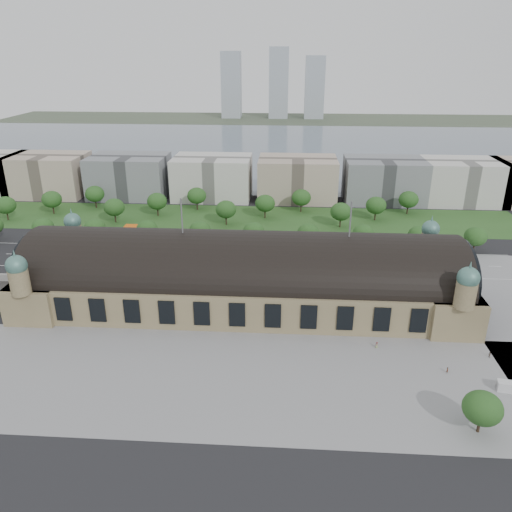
# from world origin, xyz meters

# --- Properties ---
(ground) EXTENTS (900.00, 900.00, 0.00)m
(ground) POSITION_xyz_m (0.00, 0.00, 0.00)
(ground) COLOR black
(ground) RESTS_ON ground
(station) EXTENTS (150.00, 48.40, 44.30)m
(station) POSITION_xyz_m (0.00, 0.00, 10.28)
(station) COLOR #8F7F59
(station) RESTS_ON ground
(plaza_south) EXTENTS (190.00, 48.00, 0.12)m
(plaza_south) POSITION_xyz_m (10.00, -44.00, 0.00)
(plaza_south) COLOR gray
(plaza_south) RESTS_ON ground
(road_slab) EXTENTS (260.00, 26.00, 0.10)m
(road_slab) POSITION_xyz_m (-20.00, 38.00, 0.00)
(road_slab) COLOR black
(road_slab) RESTS_ON ground
(grass_belt) EXTENTS (300.00, 45.00, 0.10)m
(grass_belt) POSITION_xyz_m (-15.00, 93.00, 0.00)
(grass_belt) COLOR #2D5421
(grass_belt) RESTS_ON ground
(petrol_station) EXTENTS (14.00, 13.00, 5.05)m
(petrol_station) POSITION_xyz_m (-53.91, 65.28, 2.95)
(petrol_station) COLOR #E25B0D
(petrol_station) RESTS_ON ground
(lake) EXTENTS (700.00, 320.00, 0.08)m
(lake) POSITION_xyz_m (0.00, 298.00, 0.00)
(lake) COLOR slate
(lake) RESTS_ON ground
(far_shore) EXTENTS (700.00, 120.00, 0.14)m
(far_shore) POSITION_xyz_m (0.00, 498.00, 0.00)
(far_shore) COLOR #44513D
(far_shore) RESTS_ON ground
(far_tower_left) EXTENTS (24.00, 24.00, 80.00)m
(far_tower_left) POSITION_xyz_m (-60.00, 508.00, 40.00)
(far_tower_left) COLOR #9EA8B2
(far_tower_left) RESTS_ON ground
(far_tower_mid) EXTENTS (24.00, 24.00, 85.00)m
(far_tower_mid) POSITION_xyz_m (0.00, 508.00, 42.50)
(far_tower_mid) COLOR #9EA8B2
(far_tower_mid) RESTS_ON ground
(far_tower_right) EXTENTS (24.00, 24.00, 75.00)m
(far_tower_right) POSITION_xyz_m (45.00, 508.00, 37.50)
(far_tower_right) COLOR #9EA8B2
(far_tower_right) RESTS_ON ground
(office_1) EXTENTS (45.00, 32.00, 24.00)m
(office_1) POSITION_xyz_m (-130.00, 133.00, 12.00)
(office_1) COLOR #B8A490
(office_1) RESTS_ON ground
(office_2) EXTENTS (45.00, 32.00, 24.00)m
(office_2) POSITION_xyz_m (-80.00, 133.00, 12.00)
(office_2) COLOR gray
(office_2) RESTS_ON ground
(office_3) EXTENTS (45.00, 32.00, 24.00)m
(office_3) POSITION_xyz_m (-30.00, 133.00, 12.00)
(office_3) COLOR silver
(office_3) RESTS_ON ground
(office_4) EXTENTS (45.00, 32.00, 24.00)m
(office_4) POSITION_xyz_m (20.00, 133.00, 12.00)
(office_4) COLOR #B8A490
(office_4) RESTS_ON ground
(office_5) EXTENTS (45.00, 32.00, 24.00)m
(office_5) POSITION_xyz_m (70.00, 133.00, 12.00)
(office_5) COLOR gray
(office_5) RESTS_ON ground
(office_6) EXTENTS (45.00, 32.00, 24.00)m
(office_6) POSITION_xyz_m (115.00, 133.00, 12.00)
(office_6) COLOR silver
(office_6) RESTS_ON ground
(tree_row_1) EXTENTS (9.60, 9.60, 11.52)m
(tree_row_1) POSITION_xyz_m (-96.00, 53.00, 7.43)
(tree_row_1) COLOR #2D2116
(tree_row_1) RESTS_ON ground
(tree_row_2) EXTENTS (9.60, 9.60, 11.52)m
(tree_row_2) POSITION_xyz_m (-72.00, 53.00, 7.43)
(tree_row_2) COLOR #2D2116
(tree_row_2) RESTS_ON ground
(tree_row_3) EXTENTS (9.60, 9.60, 11.52)m
(tree_row_3) POSITION_xyz_m (-48.00, 53.00, 7.43)
(tree_row_3) COLOR #2D2116
(tree_row_3) RESTS_ON ground
(tree_row_4) EXTENTS (9.60, 9.60, 11.52)m
(tree_row_4) POSITION_xyz_m (-24.00, 53.00, 7.43)
(tree_row_4) COLOR #2D2116
(tree_row_4) RESTS_ON ground
(tree_row_5) EXTENTS (9.60, 9.60, 11.52)m
(tree_row_5) POSITION_xyz_m (0.00, 53.00, 7.43)
(tree_row_5) COLOR #2D2116
(tree_row_5) RESTS_ON ground
(tree_row_6) EXTENTS (9.60, 9.60, 11.52)m
(tree_row_6) POSITION_xyz_m (24.00, 53.00, 7.43)
(tree_row_6) COLOR #2D2116
(tree_row_6) RESTS_ON ground
(tree_row_7) EXTENTS (9.60, 9.60, 11.52)m
(tree_row_7) POSITION_xyz_m (48.00, 53.00, 7.43)
(tree_row_7) COLOR #2D2116
(tree_row_7) RESTS_ON ground
(tree_row_8) EXTENTS (9.60, 9.60, 11.52)m
(tree_row_8) POSITION_xyz_m (72.00, 53.00, 7.43)
(tree_row_8) COLOR #2D2116
(tree_row_8) RESTS_ON ground
(tree_row_9) EXTENTS (9.60, 9.60, 11.52)m
(tree_row_9) POSITION_xyz_m (96.00, 53.00, 7.43)
(tree_row_9) COLOR #2D2116
(tree_row_9) RESTS_ON ground
(tree_belt_0) EXTENTS (10.40, 10.40, 12.48)m
(tree_belt_0) POSITION_xyz_m (-130.00, 83.00, 8.05)
(tree_belt_0) COLOR #2D2116
(tree_belt_0) RESTS_ON ground
(tree_belt_1) EXTENTS (10.40, 10.40, 12.48)m
(tree_belt_1) POSITION_xyz_m (-111.00, 95.00, 8.05)
(tree_belt_1) COLOR #2D2116
(tree_belt_1) RESTS_ON ground
(tree_belt_2) EXTENTS (10.40, 10.40, 12.48)m
(tree_belt_2) POSITION_xyz_m (-92.00, 107.00, 8.05)
(tree_belt_2) COLOR #2D2116
(tree_belt_2) RESTS_ON ground
(tree_belt_3) EXTENTS (10.40, 10.40, 12.48)m
(tree_belt_3) POSITION_xyz_m (-73.00, 83.00, 8.05)
(tree_belt_3) COLOR #2D2116
(tree_belt_3) RESTS_ON ground
(tree_belt_4) EXTENTS (10.40, 10.40, 12.48)m
(tree_belt_4) POSITION_xyz_m (-54.00, 95.00, 8.05)
(tree_belt_4) COLOR #2D2116
(tree_belt_4) RESTS_ON ground
(tree_belt_5) EXTENTS (10.40, 10.40, 12.48)m
(tree_belt_5) POSITION_xyz_m (-35.00, 107.00, 8.05)
(tree_belt_5) COLOR #2D2116
(tree_belt_5) RESTS_ON ground
(tree_belt_6) EXTENTS (10.40, 10.40, 12.48)m
(tree_belt_6) POSITION_xyz_m (-16.00, 83.00, 8.05)
(tree_belt_6) COLOR #2D2116
(tree_belt_6) RESTS_ON ground
(tree_belt_7) EXTENTS (10.40, 10.40, 12.48)m
(tree_belt_7) POSITION_xyz_m (3.00, 95.00, 8.05)
(tree_belt_7) COLOR #2D2116
(tree_belt_7) RESTS_ON ground
(tree_belt_8) EXTENTS (10.40, 10.40, 12.48)m
(tree_belt_8) POSITION_xyz_m (22.00, 107.00, 8.05)
(tree_belt_8) COLOR #2D2116
(tree_belt_8) RESTS_ON ground
(tree_belt_9) EXTENTS (10.40, 10.40, 12.48)m
(tree_belt_9) POSITION_xyz_m (41.00, 83.00, 8.05)
(tree_belt_9) COLOR #2D2116
(tree_belt_9) RESTS_ON ground
(tree_belt_10) EXTENTS (10.40, 10.40, 12.48)m
(tree_belt_10) POSITION_xyz_m (60.00, 95.00, 8.05)
(tree_belt_10) COLOR #2D2116
(tree_belt_10) RESTS_ON ground
(tree_belt_11) EXTENTS (10.40, 10.40, 12.48)m
(tree_belt_11) POSITION_xyz_m (79.00, 107.00, 8.05)
(tree_belt_11) COLOR #2D2116
(tree_belt_11) RESTS_ON ground
(tree_plaza_s) EXTENTS (9.00, 9.00, 10.64)m
(tree_plaza_s) POSITION_xyz_m (60.00, -60.00, 6.80)
(tree_plaza_s) COLOR #2D2116
(tree_plaza_s) RESTS_ON ground
(traffic_car_1) EXTENTS (4.95, 2.16, 1.58)m
(traffic_car_1) POSITION_xyz_m (-79.44, 44.99, 0.79)
(traffic_car_1) COLOR gray
(traffic_car_1) RESTS_ON ground
(traffic_car_2) EXTENTS (5.05, 2.68, 1.35)m
(traffic_car_2) POSITION_xyz_m (-55.59, 38.35, 0.68)
(traffic_car_2) COLOR black
(traffic_car_2) RESTS_ON ground
(traffic_car_3) EXTENTS (4.73, 2.10, 1.35)m
(traffic_car_3) POSITION_xyz_m (-14.94, 38.92, 0.68)
(traffic_car_3) COLOR maroon
(traffic_car_3) RESTS_ON ground
(traffic_car_4) EXTENTS (4.87, 2.43, 1.59)m
(traffic_car_4) POSITION_xyz_m (1.97, 33.13, 0.80)
(traffic_car_4) COLOR #181A44
(traffic_car_4) RESTS_ON ground
(traffic_car_5) EXTENTS (4.03, 1.44, 1.32)m
(traffic_car_5) POSITION_xyz_m (44.59, 47.57, 0.66)
(traffic_car_5) COLOR slate
(traffic_car_5) RESTS_ON ground
(traffic_car_6) EXTENTS (4.93, 2.46, 1.34)m
(traffic_car_6) POSITION_xyz_m (67.70, 27.63, 0.67)
(traffic_car_6) COLOR silver
(traffic_car_6) RESTS_ON ground
(parked_car_0) EXTENTS (4.67, 3.79, 1.49)m
(parked_car_0) POSITION_xyz_m (-57.54, 21.00, 0.75)
(parked_car_0) COLOR black
(parked_car_0) RESTS_ON ground
(parked_car_1) EXTENTS (5.59, 4.45, 1.41)m
(parked_car_1) POSITION_xyz_m (-73.38, 21.00, 0.71)
(parked_car_1) COLOR maroon
(parked_car_1) RESTS_ON ground
(parked_car_2) EXTENTS (4.83, 3.54, 1.30)m
(parked_car_2) POSITION_xyz_m (-43.62, 21.00, 0.65)
(parked_car_2) COLOR #1E1A4B
(parked_car_2) RESTS_ON ground
(parked_car_3) EXTENTS (4.62, 4.03, 1.51)m
(parked_car_3) POSITION_xyz_m (-38.67, 22.35, 0.75)
(parked_car_3) COLOR #54585C
(parked_car_3) RESTS_ON ground
(parked_car_4) EXTENTS (4.50, 3.65, 1.44)m
(parked_car_4) POSITION_xyz_m (-40.22, 22.24, 0.72)
(parked_car_4) COLOR silver
(parked_car_4) RESTS_ON ground
(parked_car_5) EXTENTS (6.10, 5.39, 1.57)m
(parked_car_5) POSITION_xyz_m (-30.89, 25.00, 0.78)
(parked_car_5) COLOR gray
(parked_car_5) RESTS_ON ground
(parked_car_6) EXTENTS (5.90, 5.14, 1.63)m
(parked_car_6) POSITION_xyz_m (-25.81, 25.00, 0.82)
(parked_car_6) COLOR black
(parked_car_6) RESTS_ON ground
(bus_west) EXTENTS (13.48, 3.18, 3.75)m
(bus_west) POSITION_xyz_m (-17.41, 32.00, 1.88)
(bus_west) COLOR red
(bus_west) RESTS_ON ground
(bus_mid) EXTENTS (13.04, 4.27, 3.57)m
(bus_mid) POSITION_xyz_m (6.51, 27.00, 1.78)
(bus_mid) COLOR beige
(bus_mid) RESTS_ON ground
(bus_east) EXTENTS (12.44, 4.08, 3.40)m
(bus_east) POSITION_xyz_m (39.97, 27.00, 1.70)
(bus_east) COLOR beige
(bus_east) RESTS_ON ground
(van_south) EXTENTS (6.71, 3.64, 2.76)m
(van_south) POSITION_xyz_m (72.99, -44.25, 1.32)
(van_south) COLOR silver
(van_south) RESTS_ON ground
(pedestrian_0) EXTENTS (1.04, 0.71, 1.95)m
(pedestrian_0) POSITION_xyz_m (42.10, -25.96, 0.97)
(pedestrian_0) COLOR gray
(pedestrian_0) RESTS_ON ground
(pedestrian_1) EXTENTS (0.57, 0.76, 1.88)m
(pedestrian_1) POSITION_xyz_m (59.45, -37.30, 0.94)
(pedestrian_1) COLOR gray
(pedestrian_1) RESTS_ON ground
(pedestrian_2) EXTENTS (0.88, 1.05, 1.88)m
(pedestrian_2) POSITION_xyz_m (73.82, -28.73, 0.94)
(pedestrian_2) COLOR gray
(pedestrian_2) RESTS_ON ground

